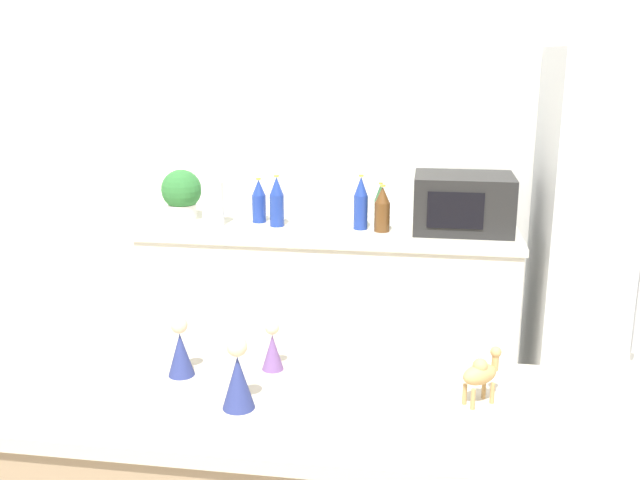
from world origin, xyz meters
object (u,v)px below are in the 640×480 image
(back_bottle_1, at_px, (277,202))
(wise_man_figurine_blue, at_px, (180,350))
(potted_plant, at_px, (182,193))
(back_bottle_0, at_px, (361,203))
(camel_figurine, at_px, (481,373))
(back_bottle_4, at_px, (382,209))
(wise_man_figurine_crimson, at_px, (238,377))
(paper_towel_roll, at_px, (213,203))
(microwave, at_px, (463,203))
(wise_man_figurine_purple, at_px, (273,349))
(back_bottle_3, at_px, (380,206))
(refrigerator, at_px, (634,243))
(back_bottle_2, at_px, (259,201))

(back_bottle_1, bearing_deg, wise_man_figurine_blue, -85.17)
(potted_plant, bearing_deg, back_bottle_1, -7.86)
(back_bottle_0, relative_size, camel_figurine, 2.10)
(camel_figurine, bearing_deg, back_bottle_4, 100.48)
(back_bottle_4, xyz_separation_m, wise_man_figurine_blue, (-0.38, -1.87, 0.04))
(camel_figurine, height_order, wise_man_figurine_crimson, wise_man_figurine_crimson)
(paper_towel_roll, bearing_deg, microwave, 3.77)
(back_bottle_0, xyz_separation_m, wise_man_figurine_purple, (-0.05, -1.83, 0.01))
(wise_man_figurine_crimson, distance_m, wise_man_figurine_purple, 0.21)
(wise_man_figurine_crimson, bearing_deg, wise_man_figurine_blue, 142.35)
(paper_towel_roll, xyz_separation_m, wise_man_figurine_blue, (0.49, -1.86, 0.03))
(back_bottle_0, bearing_deg, potted_plant, 175.78)
(paper_towel_roll, relative_size, microwave, 0.48)
(paper_towel_roll, bearing_deg, back_bottle_4, 0.30)
(camel_figurine, xyz_separation_m, wise_man_figurine_crimson, (-0.54, -0.11, -0.00))
(camel_figurine, bearing_deg, back_bottle_3, 100.50)
(refrigerator, xyz_separation_m, back_bottle_1, (-1.73, 0.03, 0.14))
(refrigerator, bearing_deg, back_bottle_0, 178.55)
(paper_towel_roll, bearing_deg, back_bottle_3, 5.98)
(refrigerator, bearing_deg, back_bottle_4, -179.98)
(back_bottle_1, bearing_deg, back_bottle_2, 146.99)
(refrigerator, distance_m, microwave, 0.82)
(potted_plant, distance_m, back_bottle_4, 1.07)
(paper_towel_roll, relative_size, back_bottle_0, 0.83)
(paper_towel_roll, height_order, back_bottle_0, back_bottle_0)
(back_bottle_1, xyz_separation_m, back_bottle_3, (0.52, 0.05, -0.02))
(back_bottle_0, relative_size, wise_man_figurine_purple, 2.11)
(wise_man_figurine_purple, bearing_deg, back_bottle_2, 104.43)
(back_bottle_2, bearing_deg, wise_man_figurine_blue, -82.17)
(back_bottle_1, distance_m, back_bottle_4, 0.54)
(back_bottle_0, distance_m, back_bottle_2, 0.54)
(microwave, xyz_separation_m, wise_man_figurine_purple, (-0.55, -1.88, -0.00))
(back_bottle_3, distance_m, back_bottle_4, 0.09)
(microwave, relative_size, back_bottle_4, 2.05)
(refrigerator, height_order, wise_man_figurine_crimson, refrigerator)
(paper_towel_roll, xyz_separation_m, camel_figurine, (1.22, -1.90, 0.04))
(paper_towel_roll, distance_m, microwave, 1.26)
(refrigerator, xyz_separation_m, wise_man_figurine_blue, (-1.57, -1.87, 0.16))
(microwave, relative_size, back_bottle_3, 2.09)
(back_bottle_4, distance_m, wise_man_figurine_blue, 1.91)
(paper_towel_roll, xyz_separation_m, back_bottle_0, (0.75, 0.04, 0.02))
(microwave, relative_size, camel_figurine, 3.66)
(refrigerator, bearing_deg, camel_figurine, -113.73)
(microwave, height_order, wise_man_figurine_blue, microwave)
(refrigerator, bearing_deg, back_bottle_3, 176.03)
(back_bottle_3, bearing_deg, refrigerator, -3.97)
(camel_figurine, height_order, wise_man_figurine_purple, camel_figurine)
(back_bottle_0, xyz_separation_m, camel_figurine, (0.46, -1.94, 0.03))
(back_bottle_4, distance_m, wise_man_figurine_crimson, 2.02)
(back_bottle_1, xyz_separation_m, back_bottle_4, (0.54, -0.03, -0.01))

